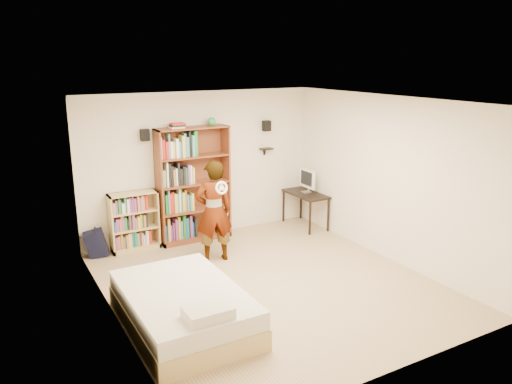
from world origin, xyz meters
The scene contains 14 objects.
ground centered at (0.00, 0.00, 0.00)m, with size 4.50×5.00×0.01m, color tan.
room_shell centered at (0.00, 0.00, 1.76)m, with size 4.52×5.02×2.71m.
crown_molding centered at (0.00, 0.00, 2.67)m, with size 4.50×5.00×0.06m.
speaker_left centered at (-1.05, 2.40, 2.00)m, with size 0.14×0.12×0.20m, color black.
speaker_right centered at (1.35, 2.40, 2.00)m, with size 0.14×0.12×0.20m, color black.
wall_shelf centered at (1.35, 2.41, 1.55)m, with size 0.25×0.16×0.03m, color black.
tall_bookshelf centered at (-0.23, 2.31, 1.04)m, with size 1.32×0.38×2.09m, color brown, non-canonical shape.
low_bookshelf centered at (-1.35, 2.34, 0.52)m, with size 0.83×0.31×1.04m, color #DABB75, non-canonical shape.
computer_desk centered at (1.98, 1.93, 0.34)m, with size 0.50×1.01×0.69m, color black, non-canonical shape.
imac centered at (2.02, 1.98, 0.92)m, with size 0.09×0.46×0.46m, color white, non-canonical shape.
daybed centered at (-1.56, -0.50, 0.31)m, with size 1.35×2.08×0.61m, color silver, non-canonical shape.
person centered at (-0.32, 1.25, 0.85)m, with size 0.62×0.40×1.69m, color black.
wii_wheel centered at (-0.32, 0.93, 1.31)m, with size 0.21×0.21×0.04m, color white.
navy_bag centered at (-2.02, 2.33, 0.25)m, with size 0.36×0.23×0.49m, color black, non-canonical shape.
Camera 1 is at (-3.52, -5.86, 3.26)m, focal length 35.00 mm.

